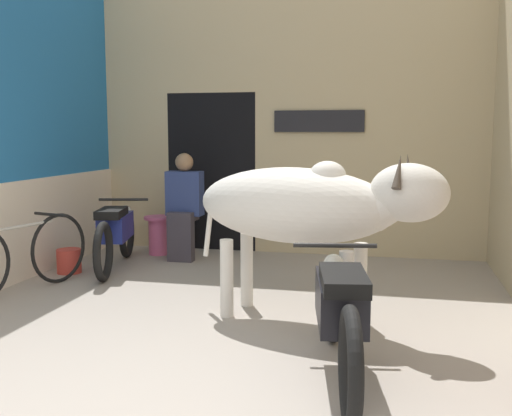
% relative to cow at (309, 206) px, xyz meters
% --- Properties ---
extents(wall_back_with_doorway, '(4.81, 0.93, 3.68)m').
position_rel_cow_xyz_m(wall_back_with_doorway, '(-0.99, 2.93, 0.61)').
color(wall_back_with_doorway, '#C6B289').
rests_on(wall_back_with_doorway, ground_plane).
extents(cow, '(2.10, 1.03, 1.38)m').
position_rel_cow_xyz_m(cow, '(0.00, 0.00, 0.00)').
color(cow, silver).
rests_on(cow, ground_plane).
extents(motorcycle_near, '(0.58, 1.89, 0.76)m').
position_rel_cow_xyz_m(motorcycle_near, '(0.35, -1.03, -0.51)').
color(motorcycle_near, black).
rests_on(motorcycle_near, ground_plane).
extents(motorcycle_far, '(0.65, 1.77, 0.74)m').
position_rel_cow_xyz_m(motorcycle_far, '(-2.35, 1.40, -0.53)').
color(motorcycle_far, black).
rests_on(motorcycle_far, ground_plane).
extents(bicycle, '(0.56, 1.61, 0.72)m').
position_rel_cow_xyz_m(bicycle, '(-2.76, 0.24, -0.58)').
color(bicycle, black).
rests_on(bicycle, ground_plane).
extents(shopkeeper_seated, '(0.43, 0.34, 1.27)m').
position_rel_cow_xyz_m(shopkeeper_seated, '(-1.78, 2.03, -0.27)').
color(shopkeeper_seated, '#3D3842').
rests_on(shopkeeper_seated, ground_plane).
extents(plastic_stool, '(0.36, 0.36, 0.48)m').
position_rel_cow_xyz_m(plastic_stool, '(-2.19, 2.24, -0.69)').
color(plastic_stool, '#DB6093').
rests_on(plastic_stool, ground_plane).
extents(bucket, '(0.26, 0.26, 0.26)m').
position_rel_cow_xyz_m(bucket, '(-2.76, 1.09, -0.81)').
color(bucket, '#C63D33').
rests_on(bucket, ground_plane).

